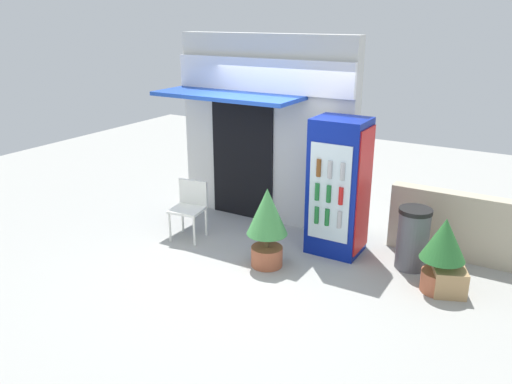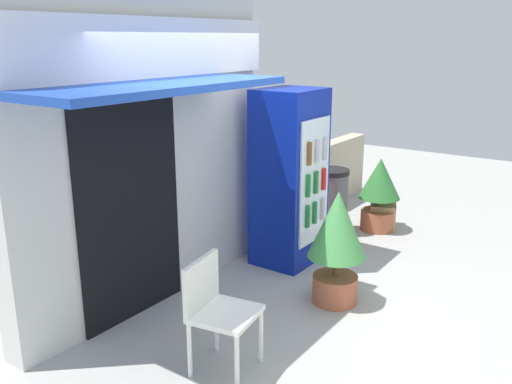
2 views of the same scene
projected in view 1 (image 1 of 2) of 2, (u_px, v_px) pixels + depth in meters
ground at (246, 256)px, 7.28m from camera, size 16.00×16.00×0.00m
storefront_building at (263, 127)px, 8.16m from camera, size 3.02×1.13×2.98m
drink_cooler at (339, 187)px, 7.12m from camera, size 0.75×0.67×1.94m
plastic_chair at (190, 205)px, 7.76m from camera, size 0.53×0.52×0.87m
potted_plant_near_shop at (267, 221)px, 6.79m from camera, size 0.55×0.55×1.11m
potted_plant_curbside at (443, 250)px, 6.17m from camera, size 0.54×0.54×0.97m
trash_bin at (413, 238)px, 6.81m from camera, size 0.44×0.44×0.85m
stone_boundary_wall at (486, 231)px, 6.91m from camera, size 2.60×0.23×0.95m
cardboard_box at (449, 282)px, 6.23m from camera, size 0.48×0.45×0.33m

